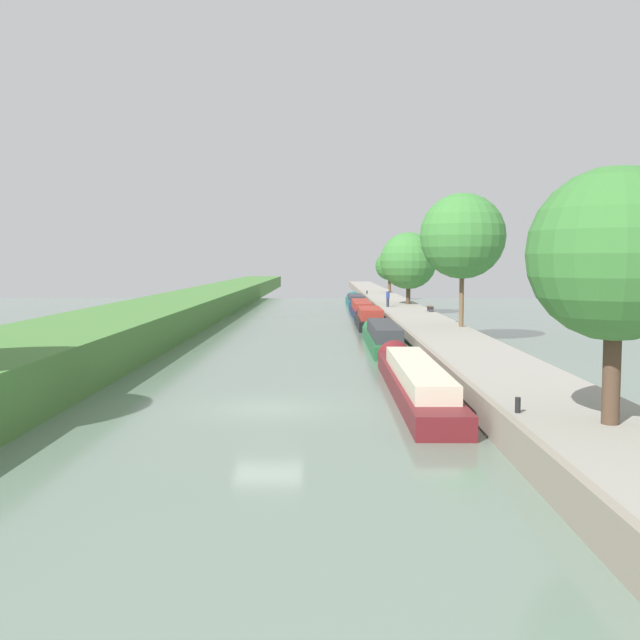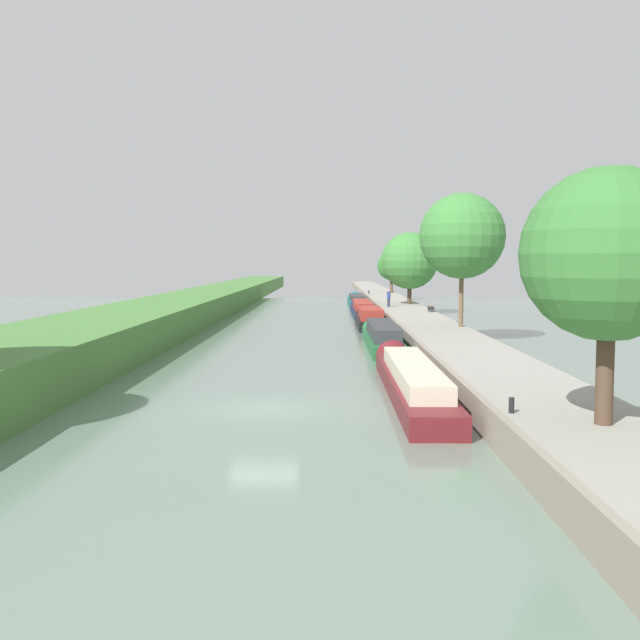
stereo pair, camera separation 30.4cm
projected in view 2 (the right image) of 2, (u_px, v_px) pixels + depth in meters
ground_plane at (264, 408)px, 27.08m from camera, size 160.00×160.00×0.00m
right_towpath at (522, 395)px, 26.92m from camera, size 4.27×260.00×1.05m
stone_quay at (460, 394)px, 26.95m from camera, size 0.25×260.00×1.10m
narrowboat_maroon at (410, 378)px, 30.18m from camera, size 1.86×16.79×1.91m
narrowboat_green at (381, 336)px, 46.60m from camera, size 1.90×14.18×2.08m
narrowboat_black at (369, 319)px, 60.68m from camera, size 2.12×10.36×2.24m
narrowboat_navy at (362, 309)px, 74.45m from camera, size 1.97×16.49×2.07m
narrowboat_teal at (357, 300)px, 91.45m from camera, size 2.07×14.41×1.97m
tree_rightbank_near at (609, 255)px, 19.31m from camera, size 4.61×4.61×6.84m
tree_rightbank_midnear at (462, 236)px, 48.33m from camera, size 5.63×5.63×8.80m
tree_rightbank_midfar at (410, 261)px, 74.07m from camera, size 5.72×5.72×7.23m
tree_rightbank_far at (392, 266)px, 101.20m from camera, size 3.91×3.91×5.62m
person_walking at (389, 298)px, 69.88m from camera, size 0.34×0.34×1.66m
mooring_bollard_near at (511, 405)px, 21.11m from camera, size 0.16×0.16×0.45m
mooring_bollard_far at (369, 292)px, 97.36m from camera, size 0.16×0.16×0.45m
park_bench at (431, 308)px, 63.34m from camera, size 0.44×1.50×0.47m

